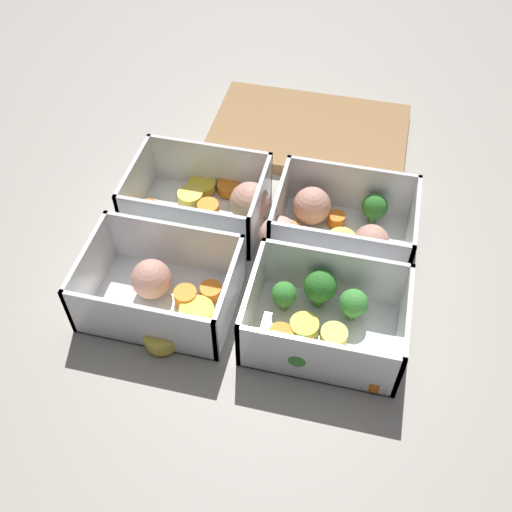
# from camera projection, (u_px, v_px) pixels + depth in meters

# --- Properties ---
(ground_plane) EXTENTS (4.00, 4.00, 0.00)m
(ground_plane) POSITION_uv_depth(u_px,v_px,m) (256.00, 270.00, 0.72)
(ground_plane) COLOR gray
(container_near_left) EXTENTS (0.17, 0.14, 0.07)m
(container_near_left) POSITION_uv_depth(u_px,v_px,m) (162.00, 291.00, 0.67)
(container_near_left) COLOR white
(container_near_left) RESTS_ON ground_plane
(container_near_right) EXTENTS (0.17, 0.13, 0.07)m
(container_near_right) POSITION_uv_depth(u_px,v_px,m) (322.00, 318.00, 0.64)
(container_near_right) COLOR white
(container_near_right) RESTS_ON ground_plane
(container_far_left) EXTENTS (0.18, 0.14, 0.07)m
(container_far_left) POSITION_uv_depth(u_px,v_px,m) (210.00, 206.00, 0.75)
(container_far_left) COLOR white
(container_far_left) RESTS_ON ground_plane
(container_far_right) EXTENTS (0.19, 0.13, 0.07)m
(container_far_right) POSITION_uv_depth(u_px,v_px,m) (330.00, 226.00, 0.73)
(container_far_right) COLOR white
(container_far_right) RESTS_ON ground_plane
(cutting_board) EXTENTS (0.28, 0.18, 0.02)m
(cutting_board) POSITION_uv_depth(u_px,v_px,m) (309.00, 133.00, 0.87)
(cutting_board) COLOR olive
(cutting_board) RESTS_ON ground_plane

